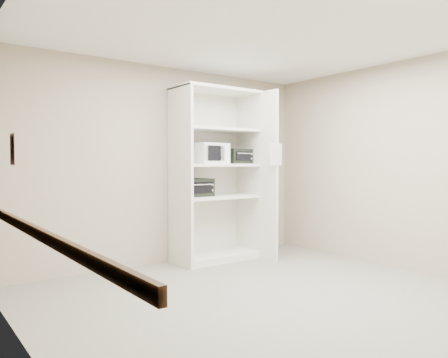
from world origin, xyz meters
TOP-DOWN VIEW (x-y plane):
  - floor at (0.00, 0.00)m, footprint 4.50×4.00m
  - ceiling at (0.00, 0.00)m, footprint 4.50×4.00m
  - wall_back at (0.00, 2.00)m, footprint 4.50×0.02m
  - wall_left at (-2.25, 0.00)m, footprint 0.02×4.00m
  - wall_right at (2.25, 0.00)m, footprint 0.02×4.00m
  - shelving_unit at (0.67, 1.70)m, footprint 1.24×0.92m
  - microwave at (0.50, 1.71)m, footprint 0.52×0.42m
  - toaster_oven_upper at (0.99, 1.69)m, footprint 0.39×0.30m
  - toaster_oven_lower at (0.27, 1.72)m, footprint 0.45×0.34m
  - paper_sign at (1.19, 1.07)m, footprint 0.23×0.02m
  - chair_rail at (-2.23, 0.00)m, footprint 0.04×3.98m
  - wall_poster at (-2.24, 0.50)m, footprint 0.01×0.19m

SIDE VIEW (x-z plane):
  - floor at x=0.00m, z-range -0.01..0.01m
  - chair_rail at x=-2.23m, z-range 0.86..0.94m
  - toaster_oven_lower at x=0.27m, z-range 0.92..1.17m
  - shelving_unit at x=0.67m, z-range -0.08..2.34m
  - wall_back at x=0.00m, z-range 0.00..2.70m
  - wall_left at x=-2.25m, z-range 0.00..2.70m
  - wall_right at x=2.25m, z-range 0.00..2.70m
  - toaster_oven_upper at x=0.99m, z-range 1.37..1.58m
  - wall_poster at x=-2.24m, z-range 1.36..1.62m
  - paper_sign at x=1.19m, z-range 1.35..1.64m
  - microwave at x=0.50m, z-range 1.37..1.66m
  - ceiling at x=0.00m, z-range 2.70..2.71m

